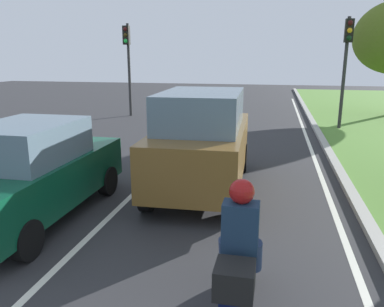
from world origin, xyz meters
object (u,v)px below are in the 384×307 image
car_sedan_left_lane (32,172)px  rider_person (241,226)px  car_suv_ahead (202,140)px  motorcycle (239,278)px  traffic_light_overhead_left (128,53)px  traffic_light_near_right (347,53)px

car_sedan_left_lane → rider_person: car_sedan_left_lane is taller
car_suv_ahead → motorcycle: size_ratio=2.40×
car_sedan_left_lane → motorcycle: bearing=-28.0°
rider_person → traffic_light_overhead_left: (-7.01, 14.75, 1.98)m
rider_person → traffic_light_overhead_left: size_ratio=0.25×
motorcycle → traffic_light_near_right: traffic_light_near_right is taller
rider_person → traffic_light_overhead_left: traffic_light_overhead_left is taller
car_suv_ahead → car_sedan_left_lane: bearing=-142.8°
rider_person → car_suv_ahead: bearing=106.4°
rider_person → car_sedan_left_lane: bearing=152.7°
rider_person → traffic_light_near_right: size_ratio=0.26×
car_sedan_left_lane → rider_person: 4.62m
motorcycle → traffic_light_near_right: 13.59m
traffic_light_overhead_left → traffic_light_near_right: bearing=-10.2°
car_suv_ahead → traffic_light_near_right: (4.32, 8.51, 1.99)m
rider_person → traffic_light_near_right: 13.44m
car_suv_ahead → traffic_light_near_right: 9.75m
car_suv_ahead → rider_person: (1.27, -4.43, 0.02)m
motorcycle → rider_person: (0.00, 0.05, 0.62)m
car_sedan_left_lane → traffic_light_overhead_left: traffic_light_overhead_left is taller
car_suv_ahead → traffic_light_overhead_left: bearing=117.1°
motorcycle → traffic_light_near_right: size_ratio=0.42×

